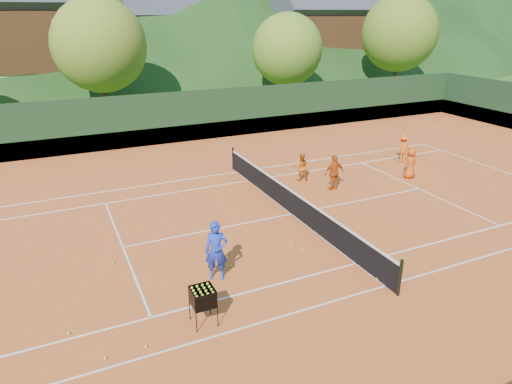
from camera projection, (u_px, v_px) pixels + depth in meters
name	position (u px, v px, depth m)	size (l,w,h in m)	color
ground	(292.00, 214.00, 17.62)	(400.00, 400.00, 0.00)	#2E5119
clay_court	(292.00, 214.00, 17.62)	(40.00, 24.00, 0.02)	#C85220
coach	(216.00, 251.00, 13.05)	(0.65, 0.43, 1.80)	#1C33B6
student_a	(301.00, 167.00, 20.90)	(0.63, 0.49, 1.30)	orange
student_b	(334.00, 173.00, 19.74)	(0.93, 0.39, 1.58)	#CA4D11
student_c	(411.00, 163.00, 21.19)	(0.71, 0.46, 1.45)	#D45112
student_d	(403.00, 148.00, 23.49)	(0.94, 0.54, 1.46)	orange
tennis_ball_0	(105.00, 358.00, 10.22)	(0.07, 0.07, 0.07)	#C3F428
tennis_ball_1	(210.00, 254.00, 14.62)	(0.07, 0.07, 0.07)	#C3F428
tennis_ball_2	(470.00, 213.00, 17.64)	(0.07, 0.07, 0.07)	#C3F428
tennis_ball_3	(382.00, 255.00, 14.56)	(0.07, 0.07, 0.07)	#C3F428
tennis_ball_4	(377.00, 279.00, 13.25)	(0.07, 0.07, 0.07)	#C3F428
tennis_ball_5	(68.00, 333.00, 11.01)	(0.07, 0.07, 0.07)	#C3F428
tennis_ball_6	(231.00, 266.00, 13.92)	(0.07, 0.07, 0.07)	#C3F428
tennis_ball_8	(438.00, 204.00, 18.39)	(0.07, 0.07, 0.07)	#C3F428
tennis_ball_10	(380.00, 277.00, 13.34)	(0.07, 0.07, 0.07)	#C3F428
tennis_ball_11	(146.00, 346.00, 10.59)	(0.07, 0.07, 0.07)	#C3F428
tennis_ball_13	(302.00, 249.00, 14.93)	(0.07, 0.07, 0.07)	#C3F428
tennis_ball_15	(404.00, 261.00, 14.19)	(0.07, 0.07, 0.07)	#C3F428
tennis_ball_17	(291.00, 242.00, 15.36)	(0.07, 0.07, 0.07)	#C3F428
tennis_ball_18	(113.00, 263.00, 14.08)	(0.07, 0.07, 0.07)	#C3F428
tennis_ball_19	(370.00, 258.00, 14.36)	(0.07, 0.07, 0.07)	#C3F428
court_lines	(292.00, 214.00, 17.61)	(23.83, 11.03, 0.00)	white
tennis_net	(292.00, 202.00, 17.43)	(0.10, 12.07, 1.10)	black
perimeter_fence	(293.00, 184.00, 17.16)	(40.40, 24.24, 3.00)	black
ball_hopper	(203.00, 298.00, 11.17)	(0.57, 0.57, 1.00)	black
chalet_left	(6.00, 34.00, 36.94)	(13.80, 9.93, 12.92)	beige
chalet_mid	(183.00, 36.00, 46.82)	(12.65, 8.82, 11.45)	beige
chalet_right	(320.00, 32.00, 48.82)	(11.50, 8.82, 11.91)	beige
tree_b	(100.00, 45.00, 31.02)	(6.40, 6.40, 8.40)	#3C2618
tree_c	(287.00, 49.00, 35.89)	(5.60, 5.60, 7.35)	#3D2518
tree_d	(399.00, 33.00, 41.07)	(6.80, 6.80, 8.93)	#3C2718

